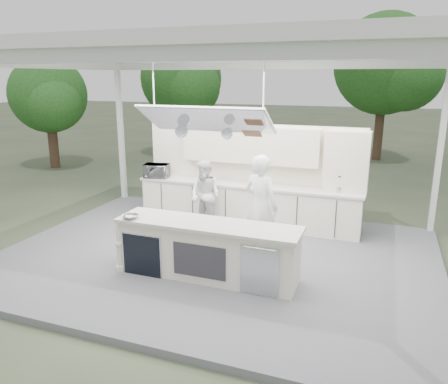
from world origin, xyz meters
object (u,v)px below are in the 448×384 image
at_px(back_counter, 247,204).
at_px(sous_chef, 205,195).
at_px(demo_island, 206,250).
at_px(head_chef, 261,206).

xyz_separation_m(back_counter, sous_chef, (-0.76, -0.62, 0.29)).
bearing_deg(demo_island, back_counter, 93.63).
bearing_deg(back_counter, sous_chef, -140.69).
bearing_deg(back_counter, demo_island, -86.37).
height_order(back_counter, head_chef, head_chef).
xyz_separation_m(head_chef, sous_chef, (-1.54, 1.02, -0.20)).
distance_m(demo_island, back_counter, 2.82).
relative_size(head_chef, sous_chef, 1.26).
bearing_deg(demo_island, head_chef, 62.94).
relative_size(demo_island, back_counter, 0.61).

